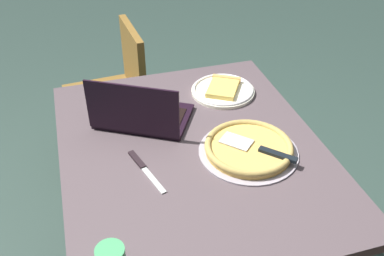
# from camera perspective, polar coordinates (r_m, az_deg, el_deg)

# --- Properties ---
(dining_table) EXTENTS (1.13, 0.92, 0.75)m
(dining_table) POSITION_cam_1_polar(r_m,az_deg,el_deg) (1.65, 0.06, -5.42)
(dining_table) COLOR #4F4246
(dining_table) RESTS_ON ground_plane
(laptop) EXTENTS (0.38, 0.42, 0.22)m
(laptop) POSITION_cam_1_polar(r_m,az_deg,el_deg) (1.69, -6.60, 1.79)
(laptop) COLOR black
(laptop) RESTS_ON dining_table
(pizza_plate) EXTENTS (0.27, 0.27, 0.04)m
(pizza_plate) POSITION_cam_1_polar(r_m,az_deg,el_deg) (1.89, 4.02, 4.95)
(pizza_plate) COLOR white
(pizza_plate) RESTS_ON dining_table
(pizza_tray) EXTENTS (0.35, 0.35, 0.04)m
(pizza_tray) POSITION_cam_1_polar(r_m,az_deg,el_deg) (1.56, 7.33, -2.57)
(pizza_tray) COLOR #A398A1
(pizza_tray) RESTS_ON dining_table
(table_knife) EXTENTS (0.24, 0.08, 0.01)m
(table_knife) POSITION_cam_1_polar(r_m,az_deg,el_deg) (1.51, -6.33, -5.02)
(table_knife) COLOR beige
(table_knife) RESTS_ON dining_table
(chair_near) EXTENTS (0.43, 0.43, 0.83)m
(chair_near) POSITION_cam_1_polar(r_m,az_deg,el_deg) (2.45, -9.82, 4.84)
(chair_near) COLOR brown
(chair_near) RESTS_ON ground_plane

